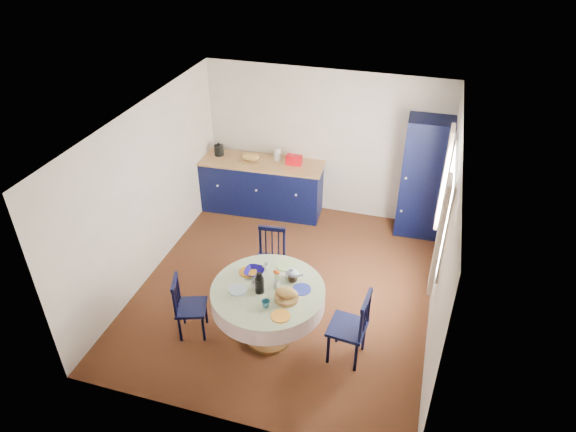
# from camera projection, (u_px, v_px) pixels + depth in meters

# --- Properties ---
(floor) EXTENTS (4.50, 4.50, 0.00)m
(floor) POSITION_uv_depth(u_px,v_px,m) (286.00, 287.00, 7.34)
(floor) COLOR black
(floor) RESTS_ON ground
(ceiling) EXTENTS (4.50, 4.50, 0.00)m
(ceiling) POSITION_uv_depth(u_px,v_px,m) (285.00, 124.00, 5.98)
(ceiling) COLOR white
(ceiling) RESTS_ON wall_back
(wall_back) EXTENTS (4.00, 0.02, 2.50)m
(wall_back) POSITION_uv_depth(u_px,v_px,m) (324.00, 144.00, 8.47)
(wall_back) COLOR white
(wall_back) RESTS_ON floor
(wall_left) EXTENTS (0.02, 4.50, 2.50)m
(wall_left) POSITION_uv_depth(u_px,v_px,m) (148.00, 192.00, 7.14)
(wall_left) COLOR white
(wall_left) RESTS_ON floor
(wall_right) EXTENTS (0.02, 4.50, 2.50)m
(wall_right) POSITION_uv_depth(u_px,v_px,m) (444.00, 239.00, 6.19)
(wall_right) COLOR white
(wall_right) RESTS_ON floor
(window) EXTENTS (0.10, 1.74, 1.45)m
(window) POSITION_uv_depth(u_px,v_px,m) (445.00, 207.00, 6.29)
(window) COLOR white
(window) RESTS_ON wall_right
(kitchen_counter) EXTENTS (2.15, 0.78, 1.19)m
(kitchen_counter) POSITION_uv_depth(u_px,v_px,m) (261.00, 185.00, 8.84)
(kitchen_counter) COLOR black
(kitchen_counter) RESTS_ON floor
(pantry_cabinet) EXTENTS (0.70, 0.52, 1.97)m
(pantry_cabinet) POSITION_uv_depth(u_px,v_px,m) (423.00, 178.00, 8.02)
(pantry_cabinet) COLOR black
(pantry_cabinet) RESTS_ON floor
(dining_table) EXTENTS (1.36, 1.36, 1.11)m
(dining_table) POSITION_uv_depth(u_px,v_px,m) (269.00, 297.00, 6.13)
(dining_table) COLOR #502D16
(dining_table) RESTS_ON floor
(chair_left) EXTENTS (0.47, 0.48, 0.86)m
(chair_left) POSITION_uv_depth(u_px,v_px,m) (188.00, 306.00, 6.39)
(chair_left) COLOR black
(chair_left) RESTS_ON floor
(chair_far) EXTENTS (0.46, 0.44, 0.93)m
(chair_far) POSITION_uv_depth(u_px,v_px,m) (270.00, 260.00, 7.11)
(chair_far) COLOR black
(chair_far) RESTS_ON floor
(chair_right) EXTENTS (0.46, 0.48, 0.99)m
(chair_right) POSITION_uv_depth(u_px,v_px,m) (351.00, 327.00, 6.00)
(chair_right) COLOR black
(chair_right) RESTS_ON floor
(mug_a) EXTENTS (0.11, 0.11, 0.09)m
(mug_a) POSITION_uv_depth(u_px,v_px,m) (255.00, 285.00, 6.06)
(mug_a) COLOR silver
(mug_a) RESTS_ON dining_table
(mug_b) EXTENTS (0.10, 0.10, 0.09)m
(mug_b) POSITION_uv_depth(u_px,v_px,m) (266.00, 304.00, 5.79)
(mug_b) COLOR #2A6678
(mug_b) RESTS_ON dining_table
(mug_c) EXTENTS (0.12, 0.12, 0.10)m
(mug_c) POSITION_uv_depth(u_px,v_px,m) (293.00, 278.00, 6.16)
(mug_c) COLOR black
(mug_c) RESTS_ON dining_table
(mug_d) EXTENTS (0.10, 0.10, 0.09)m
(mug_d) POSITION_uv_depth(u_px,v_px,m) (265.00, 266.00, 6.35)
(mug_d) COLOR silver
(mug_d) RESTS_ON dining_table
(cobalt_bowl) EXTENTS (0.24, 0.24, 0.06)m
(cobalt_bowl) POSITION_uv_depth(u_px,v_px,m) (254.00, 272.00, 6.29)
(cobalt_bowl) COLOR navy
(cobalt_bowl) RESTS_ON dining_table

